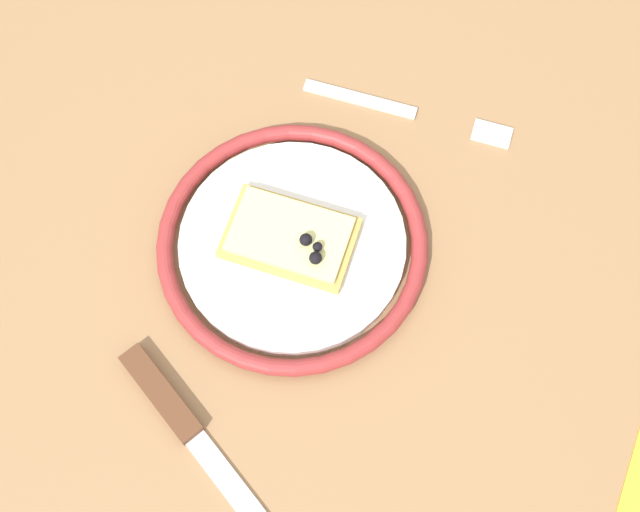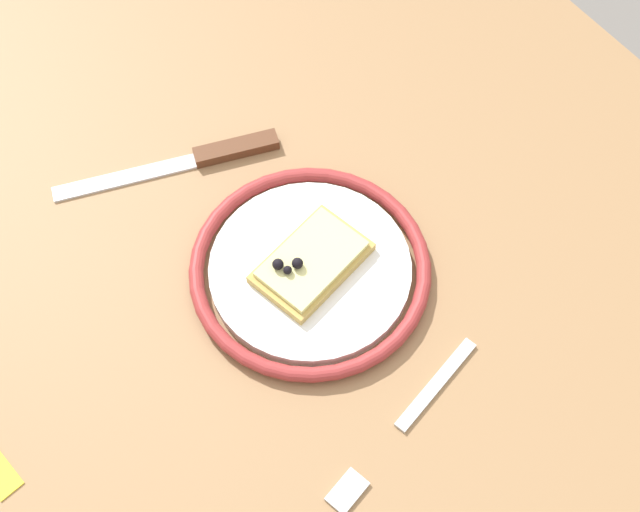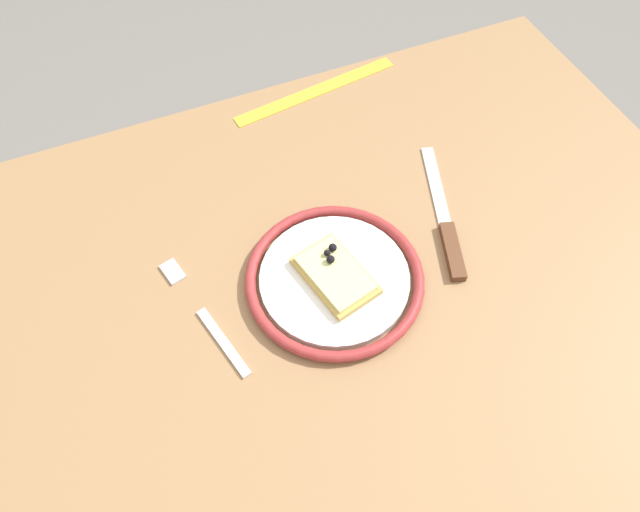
{
  "view_description": "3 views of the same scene",
  "coord_description": "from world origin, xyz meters",
  "px_view_note": "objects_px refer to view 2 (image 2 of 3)",
  "views": [
    {
      "loc": [
        0.21,
        0.19,
        1.34
      ],
      "look_at": [
        0.0,
        0.06,
        0.73
      ],
      "focal_mm": 43.52,
      "sensor_mm": 36.0,
      "label": 1
    },
    {
      "loc": [
        -0.34,
        0.27,
        1.47
      ],
      "look_at": [
        0.0,
        0.02,
        0.73
      ],
      "focal_mm": 49.35,
      "sensor_mm": 36.0,
      "label": 2
    },
    {
      "loc": [
        -0.17,
        -0.31,
        1.36
      ],
      "look_at": [
        -0.01,
        0.06,
        0.74
      ],
      "focal_mm": 31.88,
      "sensor_mm": 36.0,
      "label": 3
    }
  ],
  "objects_px": {
    "dining_table": "(339,292)",
    "fork": "(404,423)",
    "knife": "(206,156)",
    "plate": "(309,267)",
    "pizza_slice_near": "(309,260)"
  },
  "relations": [
    {
      "from": "plate",
      "to": "knife",
      "type": "height_order",
      "value": "plate"
    },
    {
      "from": "plate",
      "to": "knife",
      "type": "relative_size",
      "value": 1.01
    },
    {
      "from": "knife",
      "to": "fork",
      "type": "distance_m",
      "value": 0.35
    },
    {
      "from": "knife",
      "to": "fork",
      "type": "bearing_deg",
      "value": 178.31
    },
    {
      "from": "dining_table",
      "to": "plate",
      "type": "xyz_separation_m",
      "value": [
        0.0,
        0.04,
        0.09
      ]
    },
    {
      "from": "dining_table",
      "to": "fork",
      "type": "distance_m",
      "value": 0.2
    },
    {
      "from": "fork",
      "to": "knife",
      "type": "bearing_deg",
      "value": -1.69
    },
    {
      "from": "pizza_slice_near",
      "to": "knife",
      "type": "xyz_separation_m",
      "value": [
        0.17,
        0.01,
        -0.02
      ]
    },
    {
      "from": "dining_table",
      "to": "fork",
      "type": "xyz_separation_m",
      "value": [
        -0.17,
        0.06,
        0.08
      ]
    },
    {
      "from": "pizza_slice_near",
      "to": "fork",
      "type": "distance_m",
      "value": 0.18
    },
    {
      "from": "plate",
      "to": "fork",
      "type": "bearing_deg",
      "value": 173.5
    },
    {
      "from": "plate",
      "to": "pizza_slice_near",
      "type": "relative_size",
      "value": 1.92
    },
    {
      "from": "plate",
      "to": "dining_table",
      "type": "bearing_deg",
      "value": -93.84
    },
    {
      "from": "dining_table",
      "to": "pizza_slice_near",
      "type": "distance_m",
      "value": 0.11
    },
    {
      "from": "plate",
      "to": "pizza_slice_near",
      "type": "xyz_separation_m",
      "value": [
        0.0,
        -0.0,
        0.01
      ]
    }
  ]
}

